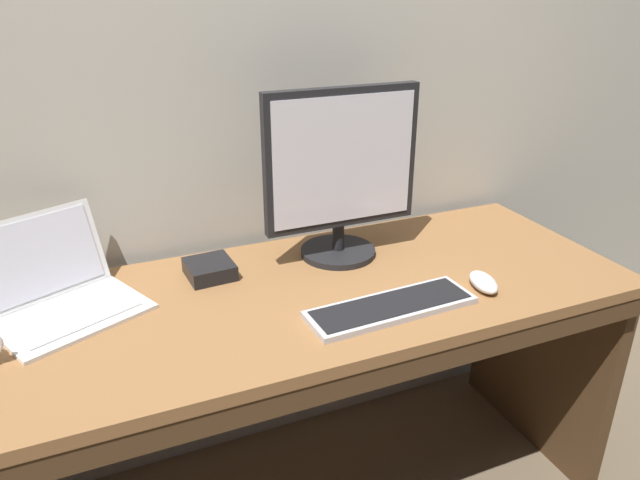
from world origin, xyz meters
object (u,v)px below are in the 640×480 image
wired_keyboard (391,307)px  external_drive_box (210,269)px  external_monitor (341,172)px  computer_mouse (483,282)px  laptop_white (57,288)px

wired_keyboard → external_drive_box: external_drive_box is taller
external_monitor → external_drive_box: bearing=176.2°
external_drive_box → wired_keyboard: bearing=-43.8°
wired_keyboard → external_drive_box: bearing=136.2°
external_monitor → external_drive_box: (-0.39, 0.03, -0.24)m
computer_mouse → external_drive_box: 0.75m
computer_mouse → external_drive_box: (-0.66, 0.36, 0.00)m
external_monitor → wired_keyboard: (-0.01, -0.33, -0.25)m
laptop_white → computer_mouse: 1.10m
computer_mouse → wired_keyboard: bearing=-167.5°
external_drive_box → external_monitor: bearing=-3.8°
laptop_white → external_monitor: bearing=-0.2°
wired_keyboard → computer_mouse: size_ratio=3.73×
laptop_white → wired_keyboard: (0.77, -0.34, -0.05)m
laptop_white → wired_keyboard: size_ratio=0.96×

